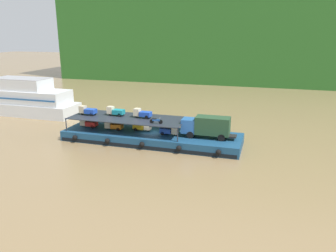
% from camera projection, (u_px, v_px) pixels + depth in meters
% --- Properties ---
extents(ground_plane, '(400.00, 400.00, 0.00)m').
position_uv_depth(ground_plane, '(151.00, 142.00, 50.30)').
color(ground_plane, olive).
extents(hillside_far_bank, '(110.82, 32.12, 44.70)m').
position_uv_depth(hillside_far_bank, '(225.00, 4.00, 110.69)').
color(hillside_far_bank, '#286023').
rests_on(hillside_far_bank, ground).
extents(cargo_barge, '(26.95, 7.99, 1.50)m').
position_uv_depth(cargo_barge, '(151.00, 137.00, 50.07)').
color(cargo_barge, navy).
rests_on(cargo_barge, ground).
extents(covered_lorry, '(7.86, 2.32, 3.10)m').
position_uv_depth(covered_lorry, '(207.00, 126.00, 46.91)').
color(covered_lorry, '#285BA3').
rests_on(covered_lorry, cargo_barge).
extents(cargo_rack, '(17.75, 6.60, 2.00)m').
position_uv_depth(cargo_rack, '(128.00, 118.00, 50.44)').
color(cargo_rack, '#232833').
rests_on(cargo_rack, cargo_barge).
extents(mini_truck_lower_stern, '(2.75, 1.21, 1.38)m').
position_uv_depth(mini_truck_lower_stern, '(88.00, 123.00, 52.39)').
color(mini_truck_lower_stern, red).
rests_on(mini_truck_lower_stern, cargo_barge).
extents(mini_truck_lower_aft, '(2.79, 1.28, 1.38)m').
position_uv_depth(mini_truck_lower_aft, '(114.00, 125.00, 51.01)').
color(mini_truck_lower_aft, orange).
rests_on(mini_truck_lower_aft, cargo_barge).
extents(mini_truck_lower_mid, '(2.78, 1.27, 1.38)m').
position_uv_depth(mini_truck_lower_mid, '(143.00, 126.00, 50.47)').
color(mini_truck_lower_mid, gold).
rests_on(mini_truck_lower_mid, cargo_barge).
extents(mini_truck_lower_fore, '(2.78, 1.27, 1.38)m').
position_uv_depth(mini_truck_lower_fore, '(170.00, 130.00, 48.42)').
color(mini_truck_lower_fore, '#1E47B7').
rests_on(mini_truck_lower_fore, cargo_barge).
extents(mini_truck_upper_stern, '(2.77, 1.26, 1.38)m').
position_uv_depth(mini_truck_upper_stern, '(88.00, 110.00, 51.97)').
color(mini_truck_upper_stern, '#1E47B7').
rests_on(mini_truck_upper_stern, cargo_rack).
extents(mini_truck_upper_mid, '(2.77, 1.25, 1.38)m').
position_uv_depth(mini_truck_upper_mid, '(115.00, 111.00, 51.51)').
color(mini_truck_upper_mid, teal).
rests_on(mini_truck_upper_mid, cargo_rack).
extents(mini_truck_upper_fore, '(2.79, 1.30, 1.38)m').
position_uv_depth(mini_truck_upper_fore, '(142.00, 113.00, 50.13)').
color(mini_truck_upper_fore, '#1E47B7').
rests_on(mini_truck_upper_fore, cargo_rack).
extents(motorcycle_upper_port, '(1.90, 0.55, 0.87)m').
position_uv_depth(motorcycle_upper_port, '(156.00, 121.00, 47.00)').
color(motorcycle_upper_port, black).
rests_on(motorcycle_upper_port, cargo_rack).
extents(passenger_ferry_upstream, '(20.60, 6.61, 7.30)m').
position_uv_depth(passenger_ferry_upstream, '(27.00, 99.00, 66.67)').
color(passenger_ferry_upstream, silver).
rests_on(passenger_ferry_upstream, ground).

